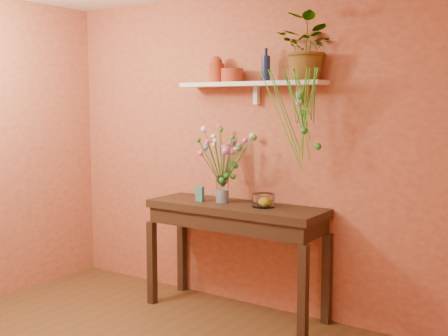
% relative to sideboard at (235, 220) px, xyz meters
% --- Properties ---
extents(room, '(4.04, 4.04, 2.70)m').
position_rel_sideboard_xyz_m(room, '(0.01, -1.73, 0.55)').
color(room, '#57381A').
rests_on(room, ground).
extents(sideboard, '(1.53, 0.49, 0.93)m').
position_rel_sideboard_xyz_m(sideboard, '(0.00, 0.00, 0.00)').
color(sideboard, '#321F15').
rests_on(sideboard, ground).
extents(wall_shelf, '(1.30, 0.24, 0.19)m').
position_rel_sideboard_xyz_m(wall_shelf, '(0.07, 0.14, 1.12)').
color(wall_shelf, white).
rests_on(wall_shelf, room).
extents(terracotta_jug, '(0.14, 0.14, 0.22)m').
position_rel_sideboard_xyz_m(terracotta_jug, '(-0.29, 0.14, 1.25)').
color(terracotta_jug, '#98381F').
rests_on(terracotta_jug, wall_shelf).
extents(terracotta_pot, '(0.22, 0.22, 0.11)m').
position_rel_sideboard_xyz_m(terracotta_pot, '(-0.11, 0.13, 1.20)').
color(terracotta_pot, '#98381F').
rests_on(terracotta_pot, wall_shelf).
extents(blue_bottle, '(0.09, 0.09, 0.27)m').
position_rel_sideboard_xyz_m(blue_bottle, '(0.19, 0.15, 1.25)').
color(blue_bottle, '#13203E').
rests_on(blue_bottle, wall_shelf).
extents(spider_plant, '(0.56, 0.52, 0.50)m').
position_rel_sideboard_xyz_m(spider_plant, '(0.57, 0.15, 1.39)').
color(spider_plant, '#257F23').
rests_on(spider_plant, wall_shelf).
extents(plant_fronds, '(0.48, 0.25, 0.77)m').
position_rel_sideboard_xyz_m(plant_fronds, '(0.60, -0.00, 0.89)').
color(plant_fronds, '#257F23').
rests_on(plant_fronds, wall_shelf).
extents(glass_vase, '(0.11, 0.11, 0.23)m').
position_rel_sideboard_xyz_m(glass_vase, '(-0.14, 0.01, 0.23)').
color(glass_vase, white).
rests_on(glass_vase, sideboard).
extents(bouquet, '(0.47, 0.54, 0.52)m').
position_rel_sideboard_xyz_m(bouquet, '(-0.11, 0.03, 0.58)').
color(bouquet, '#386B28').
rests_on(bouquet, glass_vase).
extents(glass_bowl, '(0.18, 0.18, 0.11)m').
position_rel_sideboard_xyz_m(glass_bowl, '(0.26, 0.02, 0.18)').
color(glass_bowl, white).
rests_on(glass_bowl, sideboard).
extents(lemon, '(0.08, 0.08, 0.08)m').
position_rel_sideboard_xyz_m(lemon, '(0.27, 0.02, 0.18)').
color(lemon, yellow).
rests_on(lemon, glass_bowl).
extents(carton, '(0.07, 0.06, 0.13)m').
position_rel_sideboard_xyz_m(carton, '(-0.33, -0.05, 0.20)').
color(carton, '#2C688F').
rests_on(carton, sideboard).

